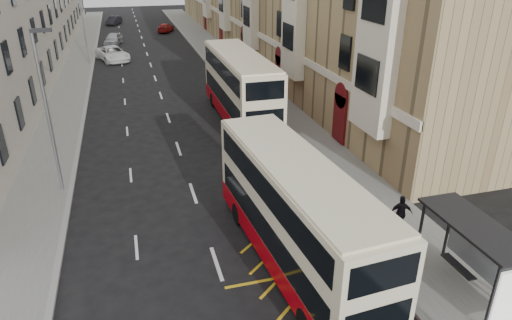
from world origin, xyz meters
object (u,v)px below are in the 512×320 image
object	(u,v)px
pedestrian_near	(392,248)
car_silver	(113,39)
bus_shelter	(483,248)
street_lamp_near	(47,105)
double_decker_front	(295,215)
white_van	(113,54)
street_lamp_far	(83,20)
pedestrian_far	(401,213)
double_decker_rear	(240,88)
car_dark	(114,21)
car_red	(166,28)

from	to	relation	value
pedestrian_near	car_silver	xyz separation A→B (m)	(-10.16, 51.28, -0.26)
bus_shelter	street_lamp_near	xyz separation A→B (m)	(-14.69, 12.39, 2.50)
double_decker_front	white_van	xyz separation A→B (m)	(-6.78, 40.00, -1.44)
street_lamp_far	white_van	xyz separation A→B (m)	(2.48, 1.20, -3.84)
double_decker_front	white_van	size ratio (longest dim) A/B	1.96
bus_shelter	car_silver	size ratio (longest dim) A/B	0.94
pedestrian_near	pedestrian_far	xyz separation A→B (m)	(1.76, 2.20, -0.05)
double_decker_front	double_decker_rear	world-z (taller)	double_decker_rear
car_dark	car_red	xyz separation A→B (m)	(7.56, -9.86, -0.05)
double_decker_front	car_red	bearing A→B (deg)	85.01
car_silver	car_dark	world-z (taller)	car_silver
bus_shelter	white_van	xyz separation A→B (m)	(-12.21, 43.59, -1.34)
street_lamp_far	car_red	xyz separation A→B (m)	(10.22, 19.90, -4.00)
double_decker_front	car_dark	distance (m)	68.90
white_van	car_silver	world-z (taller)	white_van
double_decker_front	car_dark	size ratio (longest dim) A/B	2.69
street_lamp_near	street_lamp_far	distance (m)	30.00
street_lamp_far	bus_shelter	bearing A→B (deg)	-70.88
pedestrian_far	car_silver	world-z (taller)	pedestrian_far
street_lamp_far	car_dark	bearing A→B (deg)	84.89
street_lamp_near	pedestrian_near	xyz separation A→B (m)	(12.71, -10.23, -3.61)
bus_shelter	street_lamp_far	size ratio (longest dim) A/B	0.53
double_decker_rear	car_dark	world-z (taller)	double_decker_rear
double_decker_rear	pedestrian_far	size ratio (longest dim) A/B	7.38
street_lamp_near	double_decker_rear	bearing A→B (deg)	34.98
double_decker_front	pedestrian_far	distance (m)	5.40
bus_shelter	white_van	size ratio (longest dim) A/B	0.74
pedestrian_near	street_lamp_near	bearing A→B (deg)	-43.99
bus_shelter	car_dark	size ratio (longest dim) A/B	1.02
car_dark	pedestrian_far	bearing A→B (deg)	-58.87
street_lamp_far	pedestrian_near	distance (m)	42.34
bus_shelter	car_silver	distance (m)	54.83
pedestrian_near	pedestrian_far	distance (m)	2.82
double_decker_rear	car_red	bearing A→B (deg)	91.63
double_decker_rear	white_van	distance (m)	24.94
car_silver	car_dark	bearing A→B (deg)	102.24
bus_shelter	street_lamp_far	distance (m)	44.94
car_dark	car_red	world-z (taller)	car_dark
pedestrian_far	car_silver	xyz separation A→B (m)	(-11.92, 49.08, -0.21)
pedestrian_near	street_lamp_far	bearing A→B (deg)	-77.63
white_van	double_decker_front	bearing A→B (deg)	-97.14
street_lamp_far	white_van	world-z (taller)	street_lamp_far
double_decker_front	pedestrian_far	world-z (taller)	double_decker_front
double_decker_front	bus_shelter	bearing A→B (deg)	-37.53
bus_shelter	street_lamp_near	size ratio (longest dim) A/B	0.53
double_decker_rear	pedestrian_near	world-z (taller)	double_decker_rear
double_decker_rear	bus_shelter	bearing A→B (deg)	-80.58
double_decker_front	pedestrian_near	world-z (taller)	double_decker_front
bus_shelter	double_decker_rear	distance (m)	20.61
street_lamp_near	double_decker_front	bearing A→B (deg)	-43.54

